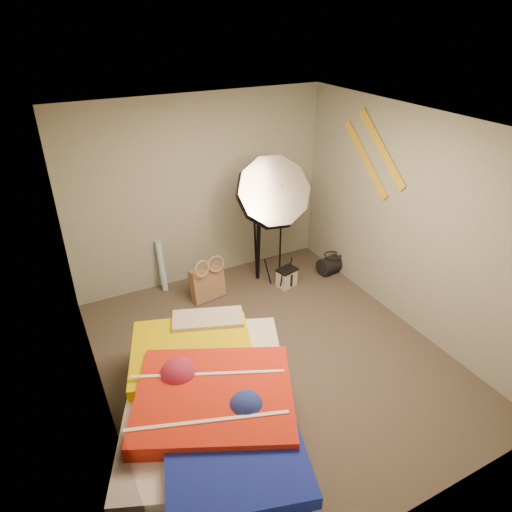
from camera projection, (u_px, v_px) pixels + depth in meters
floor at (273, 357)px, 5.01m from camera, size 4.00×4.00×0.00m
ceiling at (278, 127)px, 3.81m from camera, size 4.00×4.00×0.00m
wall_back at (200, 192)px, 5.97m from camera, size 3.50×0.00×3.50m
wall_front at (432, 395)px, 2.85m from camera, size 3.50×0.00×3.50m
wall_left at (88, 306)px, 3.71m from camera, size 0.00×4.00×4.00m
wall_right at (411, 223)px, 5.11m from camera, size 0.00×4.00×4.00m
tote_bag at (207, 283)px, 5.92m from camera, size 0.48×0.27×0.47m
wrapping_roll at (162, 266)px, 6.06m from camera, size 0.08×0.20×0.70m
camera_case at (287, 278)px, 6.23m from camera, size 0.28×0.23×0.25m
duffel_bag at (332, 264)px, 6.56m from camera, size 0.44×0.30×0.25m
wall_stripe_upper at (382, 148)px, 5.24m from camera, size 0.02×0.91×0.78m
wall_stripe_lower at (366, 160)px, 5.53m from camera, size 0.02×0.91×0.78m
bed at (210, 404)px, 4.03m from camera, size 2.10×2.54×0.60m
photo_umbrella at (272, 193)px, 5.53m from camera, size 1.22×0.96×1.94m
camera_tripod at (258, 236)px, 6.14m from camera, size 0.08×0.08×1.17m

